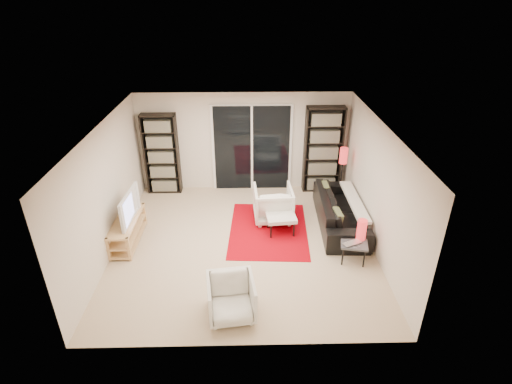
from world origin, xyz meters
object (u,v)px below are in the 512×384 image
(tv_stand, at_px, (128,230))
(floor_lamp, at_px, (343,161))
(bookshelf_right, at_px, (323,150))
(armchair_front, at_px, (231,298))
(ottoman, at_px, (281,218))
(side_table, at_px, (354,244))
(armchair_back, at_px, (273,204))
(bookshelf_left, at_px, (162,154))
(sofa, at_px, (341,211))

(tv_stand, relative_size, floor_lamp, 1.01)
(bookshelf_right, height_order, armchair_front, bookshelf_right)
(ottoman, height_order, side_table, same)
(armchair_front, bearing_deg, ottoman, 60.33)
(armchair_front, relative_size, side_table, 1.29)
(tv_stand, height_order, floor_lamp, floor_lamp)
(bookshelf_right, xyz_separation_m, floor_lamp, (0.35, -0.62, -0.03))
(tv_stand, distance_m, armchair_back, 3.03)
(bookshelf_left, relative_size, side_table, 3.47)
(bookshelf_left, xyz_separation_m, tv_stand, (-0.34, -2.18, -0.71))
(bookshelf_left, relative_size, bookshelf_right, 0.93)
(armchair_back, relative_size, armchair_front, 1.14)
(bookshelf_right, bearing_deg, armchair_back, -132.32)
(side_table, xyz_separation_m, floor_lamp, (0.22, 2.26, 0.66))
(side_table, bearing_deg, sofa, 89.24)
(tv_stand, bearing_deg, bookshelf_right, 27.46)
(sofa, xyz_separation_m, side_table, (-0.02, -1.24, 0.02))
(ottoman, bearing_deg, floor_lamp, 41.40)
(armchair_front, distance_m, side_table, 2.58)
(sofa, xyz_separation_m, armchair_front, (-2.22, -2.59, -0.00))
(bookshelf_right, xyz_separation_m, side_table, (0.13, -2.88, -0.69))
(armchair_front, height_order, ottoman, armchair_front)
(armchair_front, bearing_deg, bookshelf_left, 105.29)
(bookshelf_right, relative_size, floor_lamp, 1.57)
(sofa, bearing_deg, armchair_front, 141.64)
(bookshelf_right, distance_m, floor_lamp, 0.71)
(ottoman, height_order, floor_lamp, floor_lamp)
(sofa, height_order, ottoman, sofa)
(tv_stand, height_order, armchair_front, armchair_front)
(armchair_back, bearing_deg, sofa, 166.87)
(tv_stand, relative_size, side_table, 2.41)
(side_table, bearing_deg, floor_lamp, 84.43)
(tv_stand, relative_size, ottoman, 2.14)
(bookshelf_right, bearing_deg, ottoman, -120.54)
(sofa, xyz_separation_m, ottoman, (-1.28, -0.29, 0.01))
(armchair_front, xyz_separation_m, ottoman, (0.94, 2.30, 0.02))
(ottoman, xyz_separation_m, floor_lamp, (1.48, 1.31, 0.67))
(armchair_back, height_order, ottoman, armchair_back)
(ottoman, xyz_separation_m, side_table, (1.26, -0.95, 0.01))
(armchair_back, bearing_deg, bookshelf_left, -31.43)
(bookshelf_right, relative_size, tv_stand, 1.55)
(armchair_back, height_order, floor_lamp, floor_lamp)
(bookshelf_right, distance_m, armchair_front, 4.77)
(armchair_front, height_order, side_table, armchair_front)
(bookshelf_right, relative_size, armchair_front, 2.88)
(armchair_back, xyz_separation_m, side_table, (1.39, -1.49, -0.02))
(sofa, relative_size, side_table, 4.05)
(bookshelf_right, relative_size, ottoman, 3.31)
(bookshelf_right, distance_m, tv_stand, 4.79)
(armchair_back, distance_m, side_table, 2.04)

